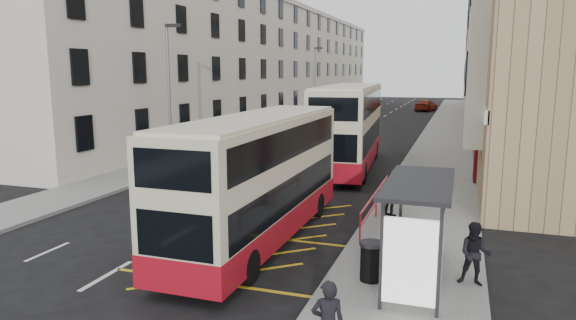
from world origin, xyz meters
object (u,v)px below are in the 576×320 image
(double_decker_rear, at_px, (349,127))
(white_van, at_px, (328,114))
(street_lamp_near, at_px, (170,89))
(double_decker_front, at_px, (259,178))
(car_dark, at_px, (369,104))
(street_lamp_far, at_px, (315,80))
(litter_bin, at_px, (371,261))
(car_red, at_px, (426,105))
(bus_shelter, at_px, (423,213))
(car_silver, at_px, (347,108))
(pedestrian_mid, at_px, (475,254))
(pedestrian_far, at_px, (391,195))

(double_decker_rear, xyz_separation_m, white_van, (-8.22, 27.70, -1.67))
(street_lamp_near, distance_m, white_van, 31.81)
(double_decker_front, distance_m, car_dark, 61.28)
(street_lamp_far, bearing_deg, litter_bin, -72.40)
(double_decker_rear, xyz_separation_m, car_red, (1.29, 46.19, -1.68))
(double_decker_front, xyz_separation_m, double_decker_rear, (0.09, 13.71, 0.31))
(street_lamp_near, bearing_deg, double_decker_rear, 22.36)
(bus_shelter, distance_m, double_decker_rear, 17.10)
(bus_shelter, height_order, street_lamp_near, street_lamp_near)
(bus_shelter, bearing_deg, double_decker_front, 154.88)
(litter_bin, xyz_separation_m, white_van, (-12.28, 43.87, 0.08))
(double_decker_front, bearing_deg, car_silver, 99.39)
(street_lamp_far, bearing_deg, street_lamp_near, -90.00)
(double_decker_front, relative_size, litter_bin, 9.98)
(bus_shelter, xyz_separation_m, litter_bin, (-1.27, 0.07, -1.44))
(double_decker_front, height_order, car_red, double_decker_front)
(car_silver, bearing_deg, pedestrian_mid, -88.85)
(street_lamp_near, bearing_deg, car_silver, 88.41)
(bus_shelter, distance_m, street_lamp_far, 44.94)
(litter_bin, distance_m, pedestrian_far, 6.17)
(street_lamp_far, height_order, car_dark, street_lamp_far)
(street_lamp_near, xyz_separation_m, pedestrian_far, (13.11, -6.16, -3.63))
(litter_bin, height_order, pedestrian_far, pedestrian_far)
(street_lamp_far, xyz_separation_m, pedestrian_mid, (16.00, -41.76, -3.65))
(bus_shelter, height_order, car_red, bus_shelter)
(car_dark, distance_m, car_red, 8.26)
(litter_bin, xyz_separation_m, car_red, (-2.77, 62.36, 0.08))
(street_lamp_near, height_order, pedestrian_far, street_lamp_near)
(double_decker_rear, distance_m, pedestrian_mid, 17.02)
(pedestrian_mid, height_order, car_dark, pedestrian_mid)
(double_decker_rear, relative_size, car_red, 2.30)
(pedestrian_far, bearing_deg, white_van, -42.24)
(street_lamp_near, distance_m, street_lamp_far, 30.00)
(double_decker_rear, bearing_deg, litter_bin, -80.61)
(double_decker_front, height_order, car_silver, double_decker_front)
(pedestrian_mid, xyz_separation_m, white_van, (-14.85, 43.31, -0.21))
(street_lamp_far, relative_size, white_van, 1.43)
(double_decker_rear, distance_m, litter_bin, 16.76)
(pedestrian_mid, xyz_separation_m, car_red, (-5.34, 61.80, -0.21))
(bus_shelter, xyz_separation_m, street_lamp_far, (-14.69, 42.39, 2.50))
(street_lamp_near, relative_size, pedestrian_mid, 4.79)
(pedestrian_mid, distance_m, car_silver, 55.28)
(bus_shelter, distance_m, car_dark, 64.60)
(litter_bin, relative_size, car_dark, 0.22)
(street_lamp_far, relative_size, car_red, 1.50)
(pedestrian_far, relative_size, car_silver, 0.40)
(pedestrian_mid, relative_size, car_red, 0.31)
(car_silver, bearing_deg, double_decker_rear, -92.11)
(street_lamp_far, distance_m, pedestrian_far, 38.64)
(car_silver, height_order, car_dark, car_dark)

